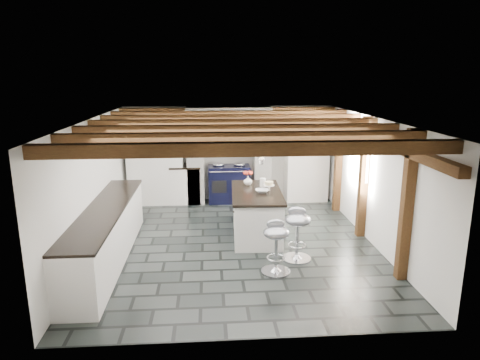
{
  "coord_description": "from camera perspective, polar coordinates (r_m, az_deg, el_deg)",
  "views": [
    {
      "loc": [
        -0.48,
        -7.42,
        3.04
      ],
      "look_at": [
        0.1,
        0.4,
        1.1
      ],
      "focal_mm": 32.0,
      "sensor_mm": 36.0,
      "label": 1
    }
  ],
  "objects": [
    {
      "name": "room_shell",
      "position": [
        9.06,
        -4.95,
        1.25
      ],
      "size": [
        6.0,
        6.03,
        6.0
      ],
      "color": "white",
      "rests_on": "ground"
    },
    {
      "name": "bar_stool_far",
      "position": [
        6.73,
        4.85,
        -8.08
      ],
      "size": [
        0.46,
        0.46,
        0.85
      ],
      "rotation": [
        0.0,
        0.0,
        0.04
      ],
      "color": "silver",
      "rests_on": "ground"
    },
    {
      "name": "ground",
      "position": [
        8.04,
        -0.51,
        -8.34
      ],
      "size": [
        6.0,
        6.0,
        0.0
      ],
      "primitive_type": "plane",
      "color": "black",
      "rests_on": "ground"
    },
    {
      "name": "kitchen_island",
      "position": [
        8.25,
        2.19,
        -4.39
      ],
      "size": [
        1.01,
        1.83,
        1.18
      ],
      "rotation": [
        0.0,
        0.0,
        -0.04
      ],
      "color": "white",
      "rests_on": "ground"
    },
    {
      "name": "range_cooker",
      "position": [
        10.43,
        -1.47,
        -0.39
      ],
      "size": [
        1.0,
        0.63,
        0.99
      ],
      "color": "black",
      "rests_on": "ground"
    },
    {
      "name": "bar_stool_near",
      "position": [
        7.21,
        7.69,
        -6.36
      ],
      "size": [
        0.52,
        0.52,
        0.9
      ],
      "rotation": [
        0.0,
        0.0,
        -0.21
      ],
      "color": "silver",
      "rests_on": "ground"
    }
  ]
}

